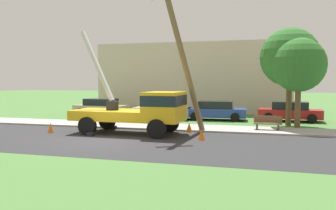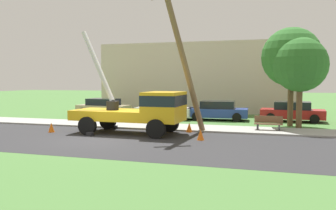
% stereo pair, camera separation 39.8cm
% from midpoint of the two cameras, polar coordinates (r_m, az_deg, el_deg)
% --- Properties ---
extents(ground_plane, '(120.00, 120.00, 0.00)m').
position_cam_midpoint_polar(ground_plane, '(29.56, 0.52, -1.80)').
color(ground_plane, '#477538').
extents(road_asphalt, '(80.00, 7.96, 0.01)m').
position_cam_midpoint_polar(road_asphalt, '(18.48, -10.21, -5.40)').
color(road_asphalt, '#2B2B2D').
rests_on(road_asphalt, ground).
extents(sidewalk_strip, '(80.00, 2.79, 0.10)m').
position_cam_midpoint_polar(sidewalk_strip, '(23.33, -4.14, -3.27)').
color(sidewalk_strip, '#9E9E99').
rests_on(sidewalk_strip, ground).
extents(utility_truck, '(6.76, 3.20, 5.98)m').
position_cam_midpoint_polar(utility_truck, '(19.92, -3.57, -0.59)').
color(utility_truck, gold).
rests_on(utility_truck, ground).
extents(leaning_utility_pole, '(2.75, 2.19, 8.72)m').
position_cam_midpoint_polar(leaning_utility_pole, '(20.38, 2.78, 8.14)').
color(leaning_utility_pole, brown).
rests_on(leaning_utility_pole, ground).
extents(traffic_cone_ahead, '(0.36, 0.36, 0.56)m').
position_cam_midpoint_polar(traffic_cone_ahead, '(18.09, 5.80, -4.68)').
color(traffic_cone_ahead, orange).
rests_on(traffic_cone_ahead, ground).
extents(traffic_cone_behind, '(0.36, 0.36, 0.56)m').
position_cam_midpoint_polar(traffic_cone_behind, '(21.65, -17.44, -3.40)').
color(traffic_cone_behind, orange).
rests_on(traffic_cone_behind, ground).
extents(traffic_cone_curbside, '(0.36, 0.36, 0.56)m').
position_cam_midpoint_polar(traffic_cone_curbside, '(20.76, 3.92, -3.54)').
color(traffic_cone_curbside, orange).
rests_on(traffic_cone_curbside, ground).
extents(parked_sedan_tan, '(4.54, 2.27, 1.42)m').
position_cam_midpoint_polar(parked_sedan_tan, '(30.69, -9.80, -0.31)').
color(parked_sedan_tan, tan).
rests_on(parked_sedan_tan, ground).
extents(parked_sedan_white, '(4.52, 2.23, 1.42)m').
position_cam_midpoint_polar(parked_sedan_white, '(27.71, -0.06, -0.72)').
color(parked_sedan_white, silver).
rests_on(parked_sedan_white, ground).
extents(parked_sedan_blue, '(4.50, 2.19, 1.42)m').
position_cam_midpoint_polar(parked_sedan_blue, '(27.13, 8.27, -0.86)').
color(parked_sedan_blue, '#263F99').
rests_on(parked_sedan_blue, ground).
extents(parked_sedan_red, '(4.47, 2.14, 1.42)m').
position_cam_midpoint_polar(parked_sedan_red, '(27.52, 19.44, -0.98)').
color(parked_sedan_red, '#B21E1E').
rests_on(parked_sedan_red, ground).
extents(park_bench, '(1.60, 0.45, 0.90)m').
position_cam_midpoint_polar(park_bench, '(21.78, 16.08, -2.84)').
color(park_bench, brown).
rests_on(park_bench, ground).
extents(roadside_tree_near, '(3.80, 3.80, 6.36)m').
position_cam_midpoint_polar(roadside_tree_near, '(24.73, 19.36, 7.11)').
color(roadside_tree_near, brown).
rests_on(roadside_tree_near, ground).
extents(roadside_tree_far, '(3.35, 3.35, 5.60)m').
position_cam_midpoint_polar(roadside_tree_far, '(23.70, 20.61, 5.93)').
color(roadside_tree_far, brown).
rests_on(roadside_tree_far, ground).
extents(lowrise_building_backdrop, '(18.00, 6.00, 6.40)m').
position_cam_midpoint_polar(lowrise_building_backdrop, '(35.53, 5.16, 4.33)').
color(lowrise_building_backdrop, beige).
rests_on(lowrise_building_backdrop, ground).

